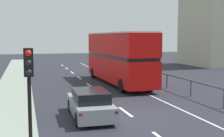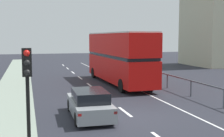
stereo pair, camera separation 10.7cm
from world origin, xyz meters
The scene contains 7 objects.
ground_plane centered at (0.00, 0.00, -0.05)m, with size 74.85×120.00×0.10m, color #252730.
near_sidewalk_kerb centered at (-5.95, 0.00, 0.07)m, with size 2.62×80.00×0.14m, color gray.
lane_paint_markings centered at (1.90, 8.61, 0.00)m, with size 3.23×46.00×0.01m.
bridge_side_railing centered at (5.54, 9.00, 0.89)m, with size 0.10×42.00×1.10m.
double_decker_bus_red centered at (2.52, 10.36, 2.33)m, with size 2.79×11.28×4.35m.
hatchback_car_near centered at (-2.04, 0.46, 0.67)m, with size 1.90×4.35×1.38m.
traffic_signal_pole centered at (-4.95, -4.03, 2.75)m, with size 0.30×0.42×3.47m.
Camera 2 is at (-4.95, -13.84, 3.95)m, focal length 48.17 mm.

